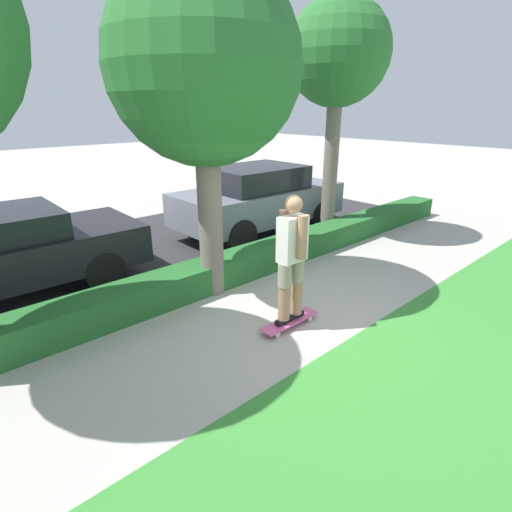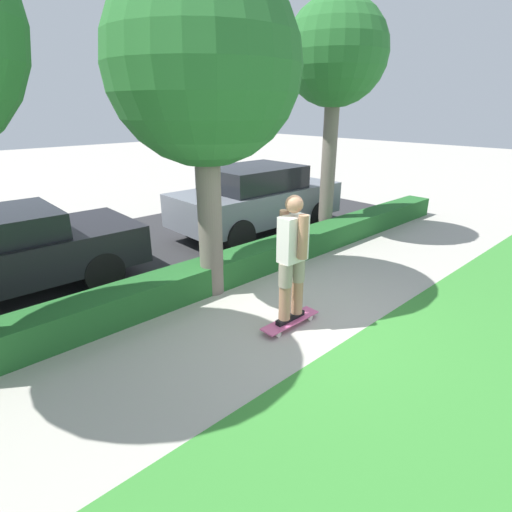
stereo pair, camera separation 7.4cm
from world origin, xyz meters
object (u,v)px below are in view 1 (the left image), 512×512
skater_person (292,257)px  tree_mid (204,69)px  tree_far (338,57)px  skateboard (290,321)px  parked_car_middle (258,198)px

skater_person → tree_mid: size_ratio=0.37×
skater_person → tree_mid: bearing=94.0°
tree_mid → skater_person: bearing=-86.0°
skater_person → tree_far: (3.70, 2.29, 2.85)m
skateboard → skater_person: size_ratio=0.54×
tree_far → skater_person: bearing=-148.3°
tree_mid → skateboard: bearing=-86.0°
tree_mid → parked_car_middle: 4.29m
skateboard → tree_far: bearing=31.7°
skater_person → skateboard: bearing=-90.0°
skateboard → tree_far: (3.70, 2.29, 3.83)m
tree_mid → parked_car_middle: size_ratio=1.16×
tree_far → parked_car_middle: 3.47m
skateboard → parked_car_middle: bearing=53.2°
tree_mid → parked_car_middle: bearing=34.7°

